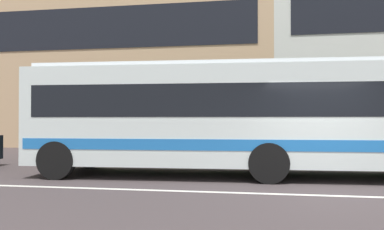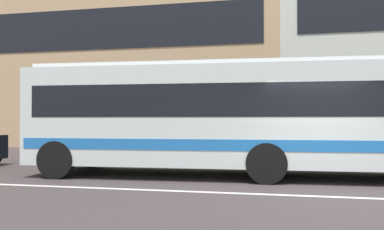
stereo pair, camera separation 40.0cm
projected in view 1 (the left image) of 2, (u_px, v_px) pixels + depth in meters
The scene contains 5 objects.
ground_plane at pixel (334, 196), 7.93m from camera, with size 160.00×160.00×0.00m, color #413839.
lane_centre_line at pixel (334, 196), 7.93m from camera, with size 60.00×0.16×0.01m, color silver.
hedge_row_far at pixel (331, 147), 14.04m from camera, with size 22.72×1.10×1.16m, color #244C25.
apartment_block_left at pixel (118, 59), 25.96m from camera, with size 20.09×9.70×11.33m.
transit_bus at pixel (239, 115), 10.76m from camera, with size 11.64×3.09×3.08m.
Camera 1 is at (-1.54, -8.32, 1.55)m, focal length 36.35 mm.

